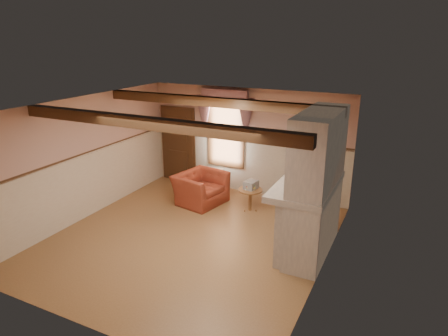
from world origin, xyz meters
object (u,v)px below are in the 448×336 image
at_px(bowl, 308,179).
at_px(armchair, 201,188).
at_px(oil_lamp, 316,166).
at_px(mantel_clock, 315,169).
at_px(side_table, 250,200).
at_px(radiator, 211,179).

bearing_deg(bowl, armchair, 160.13).
height_order(armchair, oil_lamp, oil_lamp).
bearing_deg(mantel_clock, oil_lamp, 90.00).
height_order(side_table, oil_lamp, oil_lamp).
xyz_separation_m(armchair, side_table, (1.32, 0.11, -0.11)).
distance_m(radiator, oil_lamp, 3.71).
bearing_deg(oil_lamp, side_table, 159.33).
bearing_deg(bowl, oil_lamp, 90.00).
xyz_separation_m(bowl, mantel_clock, (0.00, 0.50, 0.06)).
relative_size(radiator, oil_lamp, 2.50).
relative_size(side_table, mantel_clock, 2.42).
bearing_deg(mantel_clock, armchair, 169.03).
bearing_deg(bowl, radiator, 147.38).
relative_size(bowl, oil_lamp, 1.27).
relative_size(armchair, radiator, 1.70).
bearing_deg(armchair, radiator, 23.14).
height_order(side_table, mantel_clock, mantel_clock).
bearing_deg(side_table, bowl, -35.64).
distance_m(side_table, oil_lamp, 2.19).
bearing_deg(oil_lamp, radiator, 155.18).
height_order(radiator, mantel_clock, mantel_clock).
height_order(bowl, mantel_clock, mantel_clock).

